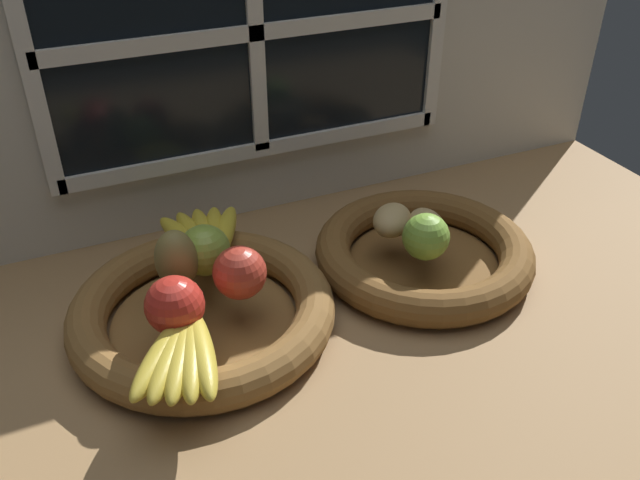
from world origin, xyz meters
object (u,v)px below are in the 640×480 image
object	(u,v)px
fruit_bowl_left	(203,311)
apple_green_back	(205,250)
apple_red_right	(239,271)
banana_bunch_back	(205,237)
banana_bunch_front	(182,351)
lime_near	(426,237)
potato_large	(427,225)
fruit_bowl_right	(424,252)
potato_oblong	(392,220)
pear_brown	(176,260)
apple_red_front	(175,305)

from	to	relation	value
fruit_bowl_left	apple_green_back	world-z (taller)	apple_green_back
apple_red_right	banana_bunch_back	distance (cm)	12.95
banana_bunch_front	lime_near	size ratio (longest dim) A/B	2.58
potato_large	lime_near	world-z (taller)	lime_near
fruit_bowl_right	potato_oblong	world-z (taller)	potato_oblong
fruit_bowl_right	banana_bunch_back	bearing A→B (deg)	160.34
pear_brown	lime_near	world-z (taller)	pear_brown
potato_oblong	apple_red_front	bearing A→B (deg)	-166.00
fruit_bowl_left	fruit_bowl_right	xyz separation A→B (cm)	(34.45, 0.00, 0.00)
fruit_bowl_left	potato_oblong	distance (cm)	30.97
apple_red_right	potato_oblong	bearing A→B (deg)	10.97
banana_bunch_front	potato_large	world-z (taller)	potato_large
apple_red_right	potato_large	xyz separation A→B (cm)	(29.53, 1.79, -1.44)
fruit_bowl_left	banana_bunch_back	world-z (taller)	banana_bunch_back
fruit_bowl_right	apple_red_right	xyz separation A→B (cm)	(-29.53, -1.79, 6.37)
fruit_bowl_left	banana_bunch_back	bearing A→B (deg)	70.85
fruit_bowl_right	apple_red_front	xyz separation A→B (cm)	(-38.81, -5.52, 6.49)
pear_brown	banana_bunch_back	size ratio (longest dim) A/B	0.52
fruit_bowl_right	pear_brown	xyz separation A→B (cm)	(-36.50, 2.86, 7.15)
fruit_bowl_left	banana_bunch_front	xyz separation A→B (cm)	(-5.17, -11.53, 4.41)
banana_bunch_front	lime_near	world-z (taller)	lime_near
pear_brown	banana_bunch_back	world-z (taller)	pear_brown
apple_green_back	potato_oblong	xyz separation A→B (cm)	(28.22, -1.52, -1.37)
fruit_bowl_left	apple_red_right	xyz separation A→B (cm)	(4.92, -1.79, 6.38)
fruit_bowl_right	pear_brown	distance (cm)	37.31
potato_large	lime_near	distance (cm)	5.39
apple_green_back	pear_brown	world-z (taller)	pear_brown
apple_green_back	potato_oblong	bearing A→B (deg)	-3.07
apple_red_right	lime_near	world-z (taller)	apple_red_right
banana_bunch_front	banana_bunch_back	distance (cm)	24.21
apple_green_back	banana_bunch_back	world-z (taller)	apple_green_back
apple_red_right	banana_bunch_front	distance (cm)	14.17
apple_red_front	potato_oblong	size ratio (longest dim) A/B	0.97
apple_red_right	potato_oblong	size ratio (longest dim) A/B	0.94
apple_red_right	potato_large	bearing A→B (deg)	3.47
fruit_bowl_right	apple_red_front	size ratio (longest dim) A/B	4.52
apple_green_back	banana_bunch_front	world-z (taller)	apple_green_back
apple_red_front	lime_near	distance (cm)	35.93
fruit_bowl_left	fruit_bowl_right	bearing A→B (deg)	0.00
potato_large	pear_brown	bearing A→B (deg)	175.53
apple_red_right	banana_bunch_front	size ratio (longest dim) A/B	0.41
pear_brown	apple_green_back	bearing A→B (deg)	23.15
fruit_bowl_left	potato_oblong	xyz separation A→B (cm)	(30.41, 3.15, 5.01)
potato_large	potato_oblong	world-z (taller)	potato_oblong
apple_green_back	lime_near	bearing A→B (deg)	-17.08
fruit_bowl_left	banana_bunch_front	world-z (taller)	banana_bunch_front
banana_bunch_back	potato_large	xyz separation A→B (cm)	(30.65, -10.95, 0.63)
apple_red_right	banana_bunch_front	xyz separation A→B (cm)	(-10.10, -9.74, -1.97)
pear_brown	lime_near	xyz separation A→B (cm)	(33.60, -7.21, -0.96)
apple_red_right	pear_brown	xyz separation A→B (cm)	(-6.97, 4.65, 0.78)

